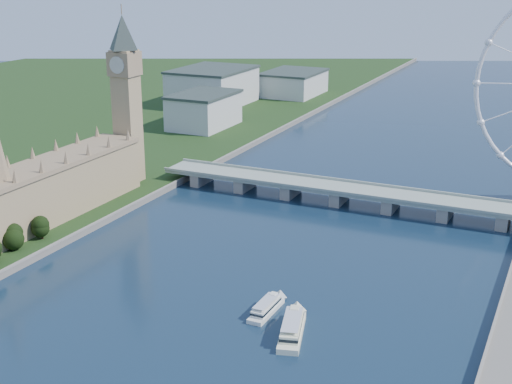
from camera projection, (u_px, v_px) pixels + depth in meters
The scene contains 6 objects.
parliament_range at pixel (1, 209), 342.80m from camera, with size 24.00×200.00×70.00m.
big_ben at pixel (125, 78), 421.26m from camera, with size 20.02×20.02×110.00m.
westminster_bridge at pixel (340, 192), 407.40m from camera, with size 220.00×22.00×9.50m.
city_skyline at pixel (480, 102), 613.04m from camera, with size 505.00×280.00×32.00m.
tour_boat_near at pixel (266, 313), 280.64m from camera, with size 6.55×25.86×5.67m, color white, non-canonical shape.
tour_boat_far at pixel (292, 335), 263.83m from camera, with size 8.29×32.29×7.16m, color #F2F2C8, non-canonical shape.
Camera 1 is at (119.72, -71.92, 131.59)m, focal length 50.00 mm.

